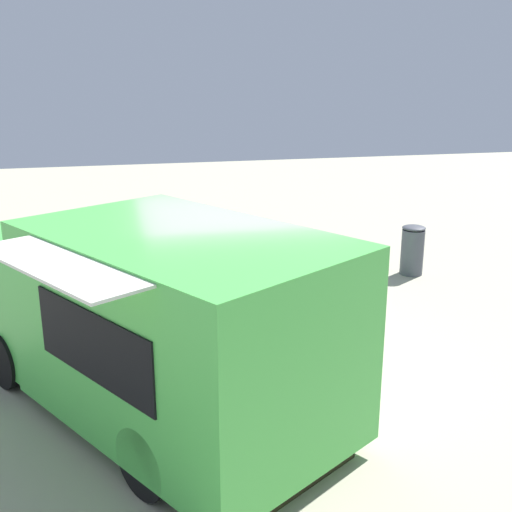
{
  "coord_description": "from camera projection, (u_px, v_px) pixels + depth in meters",
  "views": [
    {
      "loc": [
        7.53,
        -1.58,
        3.98
      ],
      "look_at": [
        -2.22,
        0.72,
        0.98
      ],
      "focal_mm": 43.99,
      "sensor_mm": 36.0,
      "label": 1
    }
  ],
  "objects": [
    {
      "name": "planter_flowering_side",
      "position": [
        124.0,
        267.0,
        12.0
      ],
      "size": [
        0.46,
        0.46,
        0.65
      ],
      "color": "beige",
      "rests_on": "ground_plane"
    },
    {
      "name": "planter_flowering_far",
      "position": [
        234.0,
        255.0,
        12.57
      ],
      "size": [
        0.56,
        0.56,
        0.79
      ],
      "color": "gray",
      "rests_on": "ground_plane"
    },
    {
      "name": "ground_plane",
      "position": [
        242.0,
        374.0,
        8.51
      ],
      "size": [
        40.0,
        40.0,
        0.0
      ],
      "primitive_type": "plane",
      "color": "#ADA98E"
    },
    {
      "name": "food_truck",
      "position": [
        148.0,
        321.0,
        7.38
      ],
      "size": [
        5.64,
        4.64,
        2.33
      ],
      "color": "#4DC14C",
      "rests_on": "ground_plane"
    },
    {
      "name": "planter_flowering_near",
      "position": [
        319.0,
        252.0,
        12.92
      ],
      "size": [
        0.47,
        0.47,
        0.67
      ],
      "color": "silver",
      "rests_on": "ground_plane"
    },
    {
      "name": "trash_bin",
      "position": [
        412.0,
        250.0,
        12.51
      ],
      "size": [
        0.46,
        0.46,
        1.01
      ],
      "color": "#464953",
      "rests_on": "ground_plane"
    }
  ]
}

